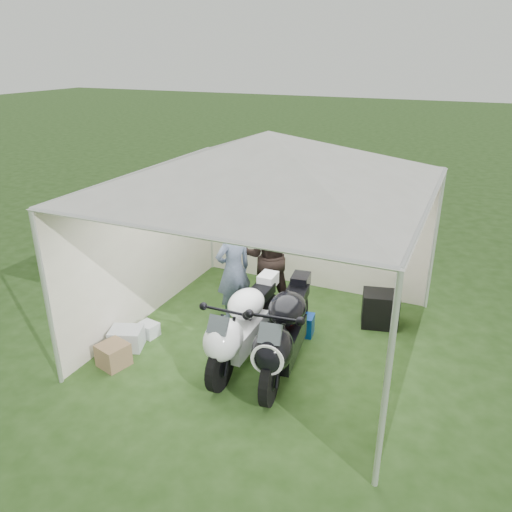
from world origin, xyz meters
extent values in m
plane|color=#213F13|center=(0.00, 0.00, 0.00)|extent=(80.00, 80.00, 0.00)
cylinder|color=silver|center=(-2.00, -2.00, 1.15)|extent=(0.06, 0.06, 2.30)
cylinder|color=silver|center=(2.00, -2.00, 1.15)|extent=(0.06, 0.06, 2.30)
cylinder|color=silver|center=(-2.00, 2.00, 1.15)|extent=(0.06, 0.06, 2.30)
cylinder|color=silver|center=(2.00, 2.00, 1.15)|extent=(0.06, 0.06, 2.30)
cube|color=silver|center=(0.00, 2.00, 1.15)|extent=(4.00, 0.02, 2.30)
cube|color=silver|center=(-2.00, 0.00, 1.15)|extent=(0.02, 4.00, 2.30)
cube|color=silver|center=(2.00, 0.00, 1.15)|extent=(0.02, 4.00, 2.30)
pyramid|color=silver|center=(0.00, 0.00, 2.65)|extent=(5.66, 5.66, 0.70)
cube|color=#99A5B7|center=(-1.65, 1.98, 1.85)|extent=(0.22, 0.02, 0.28)
cube|color=#99A5B7|center=(-1.30, 1.98, 1.85)|extent=(0.22, 0.02, 0.28)
cube|color=#99A5B7|center=(-0.95, 1.98, 1.85)|extent=(0.22, 0.01, 0.28)
cube|color=#99A5B7|center=(-0.60, 1.98, 1.85)|extent=(0.22, 0.01, 0.28)
cube|color=#99A5B7|center=(-1.65, 1.98, 1.55)|extent=(0.22, 0.02, 0.28)
cube|color=#99A5B7|center=(-1.30, 1.98, 1.55)|extent=(0.22, 0.01, 0.28)
cube|color=#99A5B7|center=(-0.95, 1.98, 1.55)|extent=(0.22, 0.02, 0.28)
cube|color=#99A5B7|center=(-0.60, 1.98, 1.55)|extent=(0.22, 0.01, 0.28)
cylinder|color=#D8590C|center=(0.20, 1.97, 1.95)|extent=(3.20, 0.02, 0.02)
cylinder|color=black|center=(-0.08, -1.28, 0.31)|extent=(0.11, 0.62, 0.62)
cylinder|color=black|center=(-0.09, 0.17, 0.31)|extent=(0.16, 0.63, 0.62)
cube|color=white|center=(-0.08, -0.60, 0.40)|extent=(0.36, 0.99, 0.31)
ellipsoid|color=white|center=(-0.08, -1.18, 0.64)|extent=(0.47, 0.63, 0.52)
ellipsoid|color=white|center=(-0.08, -0.50, 0.81)|extent=(0.46, 0.65, 0.37)
cube|color=black|center=(-0.09, -0.09, 0.75)|extent=(0.28, 0.63, 0.15)
cube|color=white|center=(-0.09, 0.26, 0.83)|extent=(0.23, 0.31, 0.19)
cube|color=black|center=(-0.09, -0.19, 0.57)|extent=(0.11, 0.57, 0.10)
cube|color=#3F474C|center=(-0.08, -1.30, 0.92)|extent=(0.25, 0.15, 0.22)
cylinder|color=black|center=(0.58, -1.27, 0.33)|extent=(0.19, 0.66, 0.66)
cylinder|color=black|center=(0.39, 0.24, 0.33)|extent=(0.24, 0.67, 0.66)
cube|color=black|center=(0.50, -0.57, 0.41)|extent=(0.50, 1.08, 0.33)
ellipsoid|color=black|center=(0.57, -1.17, 0.68)|extent=(0.57, 0.71, 0.55)
ellipsoid|color=black|center=(0.48, -0.46, 0.85)|extent=(0.56, 0.73, 0.38)
cube|color=black|center=(0.43, -0.03, 0.79)|extent=(0.36, 0.69, 0.15)
cube|color=black|center=(0.38, 0.33, 0.87)|extent=(0.28, 0.35, 0.20)
cube|color=maroon|center=(0.44, -0.14, 0.60)|extent=(0.18, 0.61, 0.11)
cube|color=#3F474C|center=(0.59, -1.30, 0.96)|extent=(0.28, 0.19, 0.23)
cylinder|color=white|center=(0.60, -1.40, 0.68)|extent=(0.39, 0.07, 0.39)
cube|color=blue|center=(0.38, 0.35, 0.16)|extent=(0.45, 0.31, 0.32)
imported|color=black|center=(-0.38, 0.97, 0.91)|extent=(1.06, 0.93, 1.83)
imported|color=slate|center=(-0.71, 0.38, 0.83)|extent=(0.66, 0.72, 1.66)
cube|color=black|center=(1.42, 1.11, 0.27)|extent=(0.62, 0.54, 0.54)
cube|color=silver|center=(-1.73, -1.01, 0.15)|extent=(0.54, 0.48, 0.30)
cube|color=olive|center=(-1.61, -1.43, 0.16)|extent=(0.43, 0.43, 0.32)
cube|color=silver|center=(-1.64, -0.62, 0.10)|extent=(0.31, 0.27, 0.20)
camera|label=1|loc=(2.43, -5.80, 3.93)|focal=35.00mm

